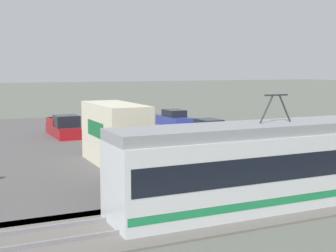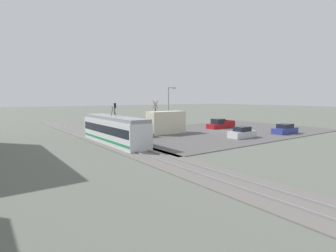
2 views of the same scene
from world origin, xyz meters
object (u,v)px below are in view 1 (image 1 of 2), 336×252
(pickup_truck, at_px, (65,128))
(sedan_car_0, at_px, (174,119))
(box_truck, at_px, (124,140))
(light_rail_tram, at_px, (274,165))
(sedan_car_1, at_px, (209,131))

(pickup_truck, bearing_deg, sedan_car_0, -166.82)
(box_truck, relative_size, pickup_truck, 1.81)
(pickup_truck, distance_m, sedan_car_0, 11.50)
(box_truck, bearing_deg, sedan_car_0, -123.62)
(light_rail_tram, distance_m, sedan_car_1, 17.86)
(sedan_car_0, bearing_deg, pickup_truck, -166.82)
(light_rail_tram, bearing_deg, sedan_car_1, -111.37)
(box_truck, bearing_deg, sedan_car_1, -141.87)
(pickup_truck, height_order, sedan_car_0, pickup_truck)
(pickup_truck, xyz_separation_m, sedan_car_0, (-11.20, -2.62, -0.03))
(box_truck, bearing_deg, light_rail_tram, 110.23)
(sedan_car_1, bearing_deg, sedan_car_0, 81.98)
(light_rail_tram, xyz_separation_m, sedan_car_0, (-7.76, -25.54, -0.98))
(box_truck, xyz_separation_m, sedan_car_0, (-11.05, -16.61, -0.98))
(sedan_car_0, bearing_deg, light_rail_tram, -106.89)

